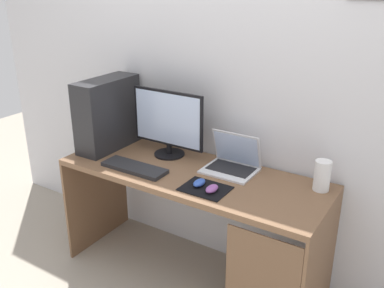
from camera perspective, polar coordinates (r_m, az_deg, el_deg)
The scene contains 11 objects.
ground_plane at distance 2.98m, azimuth -0.00°, elevation -16.89°, with size 8.00×8.00×0.00m, color #9E9384.
wall_back at distance 2.68m, azimuth 3.99°, elevation 9.65°, with size 4.00×0.05×2.60m.
desk at distance 2.63m, azimuth 0.27°, elevation -6.70°, with size 1.64×0.60×0.75m.
pc_tower at distance 2.92m, azimuth -11.12°, elevation 3.96°, with size 0.18×0.47×0.47m, color #232326.
monitor at distance 2.74m, azimuth -3.20°, elevation 2.79°, with size 0.51×0.20×0.43m.
laptop at distance 2.60m, azimuth 5.33°, elevation -2.51°, with size 0.31×0.25×0.23m.
speaker at distance 2.44m, azimuth 16.90°, elevation -4.03°, with size 0.09×0.09×0.17m, color white.
keyboard at distance 2.63m, azimuth -7.66°, elevation -3.12°, with size 0.42×0.14×0.02m, color #232326.
mousepad at distance 2.38m, azimuth 1.78°, elevation -5.93°, with size 0.26×0.20×0.01m, color black.
mouse_left at distance 2.40m, azimuth 0.98°, elevation -5.16°, with size 0.06×0.10×0.03m, color #2D51B2.
mouse_right at distance 2.34m, azimuth 2.65°, elevation -5.95°, with size 0.06×0.10×0.03m, color #8C4C99.
Camera 1 is at (1.24, -1.97, 1.86)m, focal length 40.18 mm.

